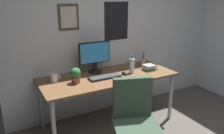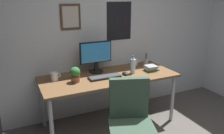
% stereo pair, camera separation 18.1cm
% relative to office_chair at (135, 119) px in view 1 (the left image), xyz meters
% --- Properties ---
extents(wall_back, '(4.40, 0.10, 2.60)m').
position_rel_office_chair_xyz_m(wall_back, '(0.28, 1.30, 0.77)').
color(wall_back, silver).
rests_on(wall_back, ground_plane).
extents(desk, '(1.84, 0.76, 0.73)m').
position_rel_office_chair_xyz_m(desk, '(0.13, 0.84, 0.13)').
color(desk, brown).
rests_on(desk, ground_plane).
extents(office_chair, '(0.59, 0.60, 0.95)m').
position_rel_office_chair_xyz_m(office_chair, '(0.00, 0.00, 0.00)').
color(office_chair, '#334738').
rests_on(office_chair, ground_plane).
extents(monitor, '(0.46, 0.20, 0.43)m').
position_rel_office_chair_xyz_m(monitor, '(0.03, 1.06, 0.44)').
color(monitor, black).
rests_on(monitor, desk).
extents(keyboard, '(0.43, 0.15, 0.03)m').
position_rel_office_chair_xyz_m(keyboard, '(0.04, 0.78, 0.21)').
color(keyboard, black).
rests_on(keyboard, desk).
extents(computer_mouse, '(0.06, 0.11, 0.04)m').
position_rel_office_chair_xyz_m(computer_mouse, '(0.34, 0.77, 0.22)').
color(computer_mouse, black).
rests_on(computer_mouse, desk).
extents(water_bottle, '(0.07, 0.07, 0.25)m').
position_rel_office_chair_xyz_m(water_bottle, '(0.47, 0.78, 0.31)').
color(water_bottle, silver).
rests_on(water_bottle, desk).
extents(coffee_mug_near, '(0.13, 0.09, 0.10)m').
position_rel_office_chair_xyz_m(coffee_mug_near, '(0.71, 1.12, 0.25)').
color(coffee_mug_near, white).
rests_on(coffee_mug_near, desk).
extents(coffee_mug_far, '(0.13, 0.09, 0.10)m').
position_rel_office_chair_xyz_m(coffee_mug_far, '(-0.57, 0.97, 0.25)').
color(coffee_mug_far, white).
rests_on(coffee_mug_far, desk).
extents(potted_plant, '(0.13, 0.13, 0.19)m').
position_rel_office_chair_xyz_m(potted_plant, '(-0.34, 0.80, 0.31)').
color(potted_plant, brown).
rests_on(potted_plant, desk).
extents(pen_cup, '(0.07, 0.07, 0.20)m').
position_rel_office_chair_xyz_m(pen_cup, '(0.85, 1.03, 0.26)').
color(pen_cup, '#9EA0A5').
rests_on(pen_cup, desk).
extents(book_stack_left, '(0.20, 0.16, 0.08)m').
position_rel_office_chair_xyz_m(book_stack_left, '(0.77, 0.77, 0.24)').
color(book_stack_left, '#33723F').
rests_on(book_stack_left, desk).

